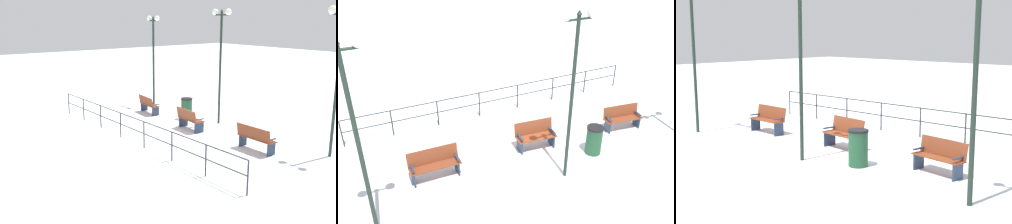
# 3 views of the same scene
# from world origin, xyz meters

# --- Properties ---
(ground_plane) EXTENTS (80.00, 80.00, 0.00)m
(ground_plane) POSITION_xyz_m (0.00, 0.00, 0.00)
(ground_plane) COLOR white
(ground_plane) RESTS_ON ground
(bench_nearest) EXTENTS (0.52, 1.59, 0.96)m
(bench_nearest) POSITION_xyz_m (-0.10, -3.61, 0.51)
(bench_nearest) COLOR brown
(bench_nearest) RESTS_ON ground
(bench_second) EXTENTS (0.70, 1.45, 0.96)m
(bench_second) POSITION_xyz_m (-0.22, 0.01, 0.49)
(bench_second) COLOR brown
(bench_second) RESTS_ON ground
(bench_third) EXTENTS (0.67, 1.52, 0.90)m
(bench_third) POSITION_xyz_m (0.07, 3.62, 0.47)
(bench_third) COLOR brown
(bench_third) RESTS_ON ground
(lamppost_middle) EXTENTS (0.28, 1.09, 5.16)m
(lamppost_middle) POSITION_xyz_m (1.58, 0.05, 3.68)
(lamppost_middle) COLOR #1E2D23
(lamppost_middle) RESTS_ON ground
(lamppost_far) EXTENTS (0.28, 1.01, 4.86)m
(lamppost_far) POSITION_xyz_m (1.58, 5.28, 3.41)
(lamppost_far) COLOR #1E2D23
(lamppost_far) RESTS_ON ground
(waterfront_railing) EXTENTS (0.05, 12.08, 1.05)m
(waterfront_railing) POSITION_xyz_m (-3.18, -0.00, 0.70)
(waterfront_railing) COLOR #26282D
(waterfront_railing) RESTS_ON ground
(trash_bin) EXTENTS (0.56, 0.56, 1.01)m
(trash_bin) POSITION_xyz_m (0.95, 1.62, 0.51)
(trash_bin) COLOR #1E4C2D
(trash_bin) RESTS_ON ground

